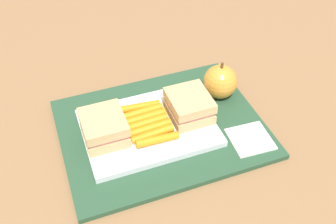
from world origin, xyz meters
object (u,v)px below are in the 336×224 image
(apple, at_px, (220,82))
(paper_napkin, at_px, (250,139))
(food_tray, at_px, (148,128))
(carrot_sticks_bundle, at_px, (148,123))
(sandwich_half_left, at_px, (104,127))
(sandwich_half_right, at_px, (189,106))

(apple, height_order, paper_napkin, apple)
(food_tray, relative_size, carrot_sticks_bundle, 2.23)
(carrot_sticks_bundle, xyz_separation_m, paper_napkin, (0.16, -0.08, -0.02))
(sandwich_half_left, relative_size, sandwich_half_right, 1.00)
(apple, relative_size, paper_napkin, 1.10)
(apple, bearing_deg, food_tray, -164.78)
(sandwich_half_left, xyz_separation_m, sandwich_half_right, (0.16, 0.00, 0.00))
(sandwich_half_left, xyz_separation_m, apple, (0.24, 0.04, -0.00))
(food_tray, bearing_deg, paper_napkin, -27.92)
(sandwich_half_left, relative_size, apple, 1.04)
(food_tray, xyz_separation_m, sandwich_half_left, (-0.08, 0.00, 0.03))
(sandwich_half_left, relative_size, carrot_sticks_bundle, 0.78)
(carrot_sticks_bundle, height_order, apple, apple)
(sandwich_half_left, bearing_deg, apple, 10.39)
(food_tray, relative_size, paper_napkin, 3.29)
(food_tray, bearing_deg, apple, 15.22)
(sandwich_half_right, distance_m, apple, 0.09)
(carrot_sticks_bundle, bearing_deg, food_tray, 4.53)
(sandwich_half_right, xyz_separation_m, paper_napkin, (0.08, -0.08, -0.03))
(paper_napkin, bearing_deg, food_tray, 152.08)
(food_tray, bearing_deg, carrot_sticks_bundle, -175.47)
(carrot_sticks_bundle, bearing_deg, sandwich_half_left, 179.97)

